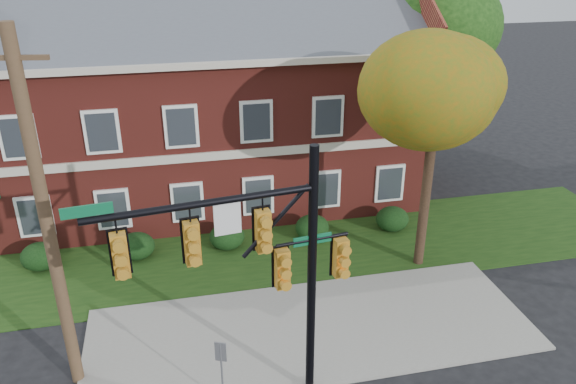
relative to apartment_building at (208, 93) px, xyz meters
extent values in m
plane|color=black|center=(2.00, -11.95, -4.99)|extent=(120.00, 120.00, 0.00)
cube|color=gray|center=(2.00, -10.95, -4.95)|extent=(14.00, 5.00, 0.08)
cube|color=#193811|center=(2.00, -5.95, -4.97)|extent=(30.00, 6.00, 0.04)
cube|color=maroon|center=(0.00, 0.05, -1.49)|extent=(18.00, 8.00, 7.00)
cube|color=beige|center=(0.00, 0.05, 2.13)|extent=(18.80, 8.80, 0.24)
cube|color=beige|center=(0.00, -3.98, -1.49)|extent=(18.00, 0.12, 0.35)
ellipsoid|color=black|center=(-7.00, -5.25, -4.46)|extent=(1.40, 1.26, 1.05)
ellipsoid|color=black|center=(-3.50, -5.25, -4.46)|extent=(1.40, 1.26, 1.05)
ellipsoid|color=black|center=(0.00, -5.25, -4.46)|extent=(1.40, 1.26, 1.05)
ellipsoid|color=black|center=(3.50, -5.25, -4.46)|extent=(1.40, 1.26, 1.05)
ellipsoid|color=black|center=(7.00, -5.25, -4.46)|extent=(1.40, 1.26, 1.05)
cylinder|color=black|center=(7.00, -7.95, -2.11)|extent=(0.36, 0.36, 5.76)
ellipsoid|color=#9B590D|center=(7.00, -7.95, 1.49)|extent=(4.25, 4.25, 3.60)
ellipsoid|color=#9B590D|center=(7.62, -8.33, 2.09)|extent=(3.50, 3.50, 3.00)
cylinder|color=black|center=(11.00, 1.05, -1.47)|extent=(0.36, 0.36, 7.04)
ellipsoid|color=#12340E|center=(11.00, 1.05, 2.93)|extent=(5.95, 5.95, 5.04)
ellipsoid|color=#12340E|center=(11.88, 0.52, 3.53)|extent=(4.90, 4.90, 4.20)
cylinder|color=black|center=(1.00, 8.05, -1.15)|extent=(0.36, 0.36, 7.68)
cylinder|color=black|center=(1.28, -13.45, -1.38)|extent=(0.25, 0.25, 7.21)
cylinder|color=black|center=(-1.27, -13.77, 1.19)|extent=(5.13, 0.81, 0.16)
cylinder|color=black|center=(1.28, -13.45, -0.20)|extent=(1.85, 0.31, 0.08)
cube|color=#B6791D|center=(-3.11, -14.01, 0.26)|extent=(0.49, 0.36, 1.19)
cube|color=#B6791D|center=(-1.58, -13.81, 0.26)|extent=(0.49, 0.36, 1.19)
cube|color=#B6791D|center=(0.05, -13.61, 0.26)|extent=(0.49, 0.36, 1.19)
cube|color=silver|center=(-0.76, -13.71, 0.73)|extent=(0.62, 0.12, 0.77)
cube|color=#0C5D36|center=(-3.62, -14.07, 1.42)|extent=(1.03, 0.17, 0.25)
cube|color=#B6791D|center=(0.51, -13.55, -0.87)|extent=(0.49, 0.36, 1.19)
cube|color=#B6791D|center=(2.05, -13.36, -0.87)|extent=(0.49, 0.36, 1.19)
cube|color=#0C5D36|center=(1.28, -13.45, -0.20)|extent=(0.98, 0.16, 0.24)
cylinder|color=#4E3A24|center=(-5.00, -11.62, -0.08)|extent=(0.38, 0.38, 9.81)
cube|color=#4E3A24|center=(-5.00, -11.62, 4.06)|extent=(1.52, 0.35, 0.11)
cylinder|color=slate|center=(-1.08, -13.44, -3.95)|extent=(0.07, 0.07, 2.07)
cube|color=slate|center=(-1.08, -13.44, -3.20)|extent=(0.29, 0.15, 0.58)
camera|label=1|loc=(-1.84, -24.81, 6.50)|focal=35.00mm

